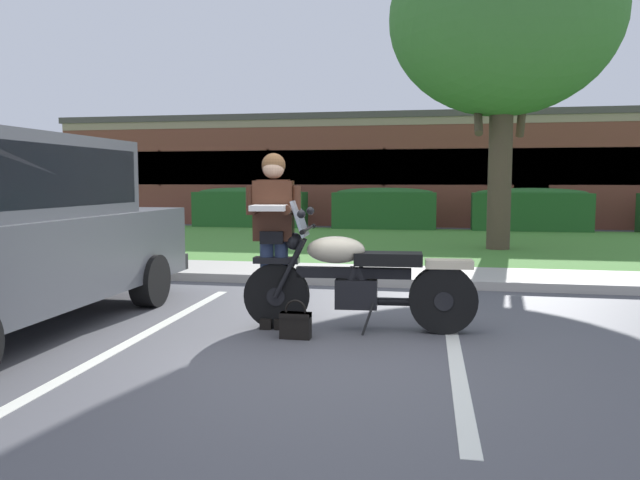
{
  "coord_description": "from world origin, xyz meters",
  "views": [
    {
      "loc": [
        1.1,
        -5.17,
        1.44
      ],
      "look_at": [
        -0.06,
        0.88,
        0.85
      ],
      "focal_mm": 34.84,
      "sensor_mm": 36.0,
      "label": 1
    }
  ],
  "objects_px": {
    "rider_person": "(273,225)",
    "hedge_center_right": "(531,209)",
    "handbag": "(296,323)",
    "brick_building": "(394,171)",
    "hedge_left": "(250,207)",
    "motorcycle": "(367,280)",
    "hedge_center_left": "(384,208)",
    "shade_tree": "(504,19)"
  },
  "relations": [
    {
      "from": "handbag",
      "to": "hedge_center_left",
      "type": "relative_size",
      "value": 0.12
    },
    {
      "from": "motorcycle",
      "to": "hedge_center_right",
      "type": "relative_size",
      "value": 0.71
    },
    {
      "from": "rider_person",
      "to": "handbag",
      "type": "xyz_separation_m",
      "value": [
        0.3,
        -0.37,
        -0.86
      ]
    },
    {
      "from": "handbag",
      "to": "hedge_left",
      "type": "relative_size",
      "value": 0.11
    },
    {
      "from": "rider_person",
      "to": "brick_building",
      "type": "distance_m",
      "value": 17.72
    },
    {
      "from": "rider_person",
      "to": "hedge_center_right",
      "type": "xyz_separation_m",
      "value": [
        4.08,
        12.21,
        -0.36
      ]
    },
    {
      "from": "rider_person",
      "to": "handbag",
      "type": "relative_size",
      "value": 4.74
    },
    {
      "from": "rider_person",
      "to": "hedge_center_right",
      "type": "height_order",
      "value": "rider_person"
    },
    {
      "from": "rider_person",
      "to": "brick_building",
      "type": "height_order",
      "value": "brick_building"
    },
    {
      "from": "hedge_center_left",
      "to": "handbag",
      "type": "bearing_deg",
      "value": -88.72
    },
    {
      "from": "hedge_left",
      "to": "hedge_center_right",
      "type": "xyz_separation_m",
      "value": [
        8.12,
        0.0,
        -0.0
      ]
    },
    {
      "from": "hedge_center_right",
      "to": "brick_building",
      "type": "distance_m",
      "value": 7.01
    },
    {
      "from": "motorcycle",
      "to": "shade_tree",
      "type": "distance_m",
      "value": 8.44
    },
    {
      "from": "motorcycle",
      "to": "hedge_center_left",
      "type": "height_order",
      "value": "motorcycle"
    },
    {
      "from": "hedge_left",
      "to": "hedge_center_left",
      "type": "relative_size",
      "value": 1.14
    },
    {
      "from": "shade_tree",
      "to": "brick_building",
      "type": "bearing_deg",
      "value": 105.35
    },
    {
      "from": "handbag",
      "to": "hedge_center_left",
      "type": "bearing_deg",
      "value": 91.28
    },
    {
      "from": "motorcycle",
      "to": "rider_person",
      "type": "height_order",
      "value": "rider_person"
    },
    {
      "from": "hedge_left",
      "to": "motorcycle",
      "type": "bearing_deg",
      "value": -67.88
    },
    {
      "from": "handbag",
      "to": "rider_person",
      "type": "bearing_deg",
      "value": 129.08
    },
    {
      "from": "handbag",
      "to": "hedge_center_left",
      "type": "height_order",
      "value": "hedge_center_left"
    },
    {
      "from": "shade_tree",
      "to": "hedge_center_right",
      "type": "relative_size",
      "value": 2.06
    },
    {
      "from": "handbag",
      "to": "brick_building",
      "type": "bearing_deg",
      "value": 91.35
    },
    {
      "from": "handbag",
      "to": "brick_building",
      "type": "height_order",
      "value": "brick_building"
    },
    {
      "from": "brick_building",
      "to": "rider_person",
      "type": "bearing_deg",
      "value": -89.61
    },
    {
      "from": "handbag",
      "to": "hedge_center_right",
      "type": "bearing_deg",
      "value": 73.3
    },
    {
      "from": "motorcycle",
      "to": "hedge_left",
      "type": "bearing_deg",
      "value": 112.12
    },
    {
      "from": "motorcycle",
      "to": "shade_tree",
      "type": "bearing_deg",
      "value": 75.4
    },
    {
      "from": "hedge_left",
      "to": "hedge_center_left",
      "type": "distance_m",
      "value": 4.06
    },
    {
      "from": "rider_person",
      "to": "brick_building",
      "type": "relative_size",
      "value": 0.08
    },
    {
      "from": "handbag",
      "to": "shade_tree",
      "type": "distance_m",
      "value": 9.12
    },
    {
      "from": "handbag",
      "to": "shade_tree",
      "type": "xyz_separation_m",
      "value": [
        2.46,
        7.56,
        4.46
      ]
    },
    {
      "from": "hedge_left",
      "to": "rider_person",
      "type": "bearing_deg",
      "value": -71.71
    },
    {
      "from": "motorcycle",
      "to": "hedge_center_right",
      "type": "distance_m",
      "value": 12.57
    },
    {
      "from": "hedge_center_left",
      "to": "brick_building",
      "type": "relative_size",
      "value": 0.13
    },
    {
      "from": "hedge_center_right",
      "to": "shade_tree",
      "type": "bearing_deg",
      "value": -104.66
    },
    {
      "from": "hedge_left",
      "to": "shade_tree",
      "type": "bearing_deg",
      "value": -36.47
    },
    {
      "from": "handbag",
      "to": "shade_tree",
      "type": "relative_size",
      "value": 0.05
    },
    {
      "from": "shade_tree",
      "to": "brick_building",
      "type": "height_order",
      "value": "shade_tree"
    },
    {
      "from": "brick_building",
      "to": "handbag",
      "type": "bearing_deg",
      "value": -88.65
    },
    {
      "from": "hedge_left",
      "to": "handbag",
      "type": "bearing_deg",
      "value": -70.98
    },
    {
      "from": "hedge_left",
      "to": "hedge_center_left",
      "type": "xyz_separation_m",
      "value": [
        4.06,
        -0.0,
        0.0
      ]
    }
  ]
}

